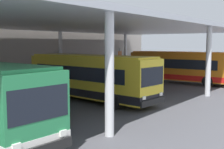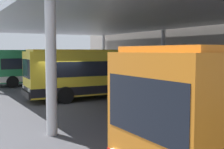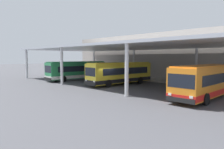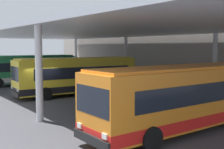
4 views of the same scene
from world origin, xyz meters
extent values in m
plane|color=#47474C|center=(0.00, 0.00, 0.00)|extent=(200.00, 200.00, 0.00)
cube|color=#A39E93|center=(0.00, 11.75, 0.09)|extent=(42.00, 4.50, 0.18)
cube|color=#ADA399|center=(0.00, 15.00, 4.18)|extent=(48.00, 1.60, 8.37)
cube|color=silver|center=(0.00, 5.50, 5.40)|extent=(40.00, 17.00, 0.30)
cylinder|color=silver|center=(-18.50, 13.50, 2.62)|extent=(0.40, 0.40, 5.25)
cylinder|color=silver|center=(-6.17, 13.50, 2.62)|extent=(0.40, 0.40, 5.25)
cylinder|color=silver|center=(6.17, -2.50, 2.62)|extent=(0.40, 0.40, 5.25)
cylinder|color=silver|center=(6.17, 13.50, 2.62)|extent=(0.40, 0.40, 5.25)
cube|color=#28844C|center=(-9.72, 2.52, 1.70)|extent=(3.13, 10.53, 2.70)
cube|color=white|center=(-9.72, 2.52, 0.70)|extent=(3.15, 10.55, 0.50)
cube|color=black|center=(-9.71, 2.67, 2.00)|extent=(3.05, 8.67, 0.90)
cube|color=#2A8B50|center=(-9.72, 2.52, 3.11)|extent=(2.90, 10.11, 0.12)
cylinder|color=black|center=(-10.77, 5.45, 0.50)|extent=(0.34, 1.02, 1.00)
cylinder|color=black|center=(-8.32, 5.30, 0.50)|extent=(0.34, 1.02, 1.00)
cube|color=yellow|center=(-0.46, 3.57, 1.70)|extent=(3.25, 10.55, 2.70)
cube|color=black|center=(-0.46, 3.57, 0.70)|extent=(3.27, 10.58, 0.50)
cube|color=black|center=(-0.44, 3.72, 2.00)|extent=(3.15, 8.69, 0.90)
cube|color=black|center=(-0.83, -1.57, 2.05)|extent=(2.30, 0.29, 1.10)
cube|color=black|center=(-0.84, -1.66, 0.55)|extent=(2.46, 0.34, 0.36)
cube|color=yellow|center=(-0.46, 3.57, 3.11)|extent=(3.02, 10.12, 0.12)
cube|color=yellow|center=(-0.83, -1.54, 2.87)|extent=(1.75, 0.25, 0.28)
cube|color=white|center=(-1.73, -1.58, 0.90)|extent=(0.29, 0.10, 0.20)
cube|color=white|center=(0.06, -1.71, 0.90)|extent=(0.29, 0.10, 0.20)
cylinder|color=black|center=(-1.91, 0.44, 0.50)|extent=(0.35, 1.02, 1.00)
cylinder|color=black|center=(0.53, 0.27, 0.50)|extent=(0.35, 1.02, 1.00)
cylinder|color=black|center=(-1.47, 6.51, 0.50)|extent=(0.35, 1.02, 1.00)
cylinder|color=black|center=(0.97, 6.33, 0.50)|extent=(0.35, 1.02, 1.00)
cube|color=orange|center=(12.10, 2.36, 1.70)|extent=(2.54, 10.41, 2.70)
cube|color=red|center=(12.10, 2.36, 0.70)|extent=(2.56, 10.43, 0.50)
cube|color=black|center=(12.10, 2.51, 2.00)|extent=(2.57, 8.54, 0.90)
cube|color=black|center=(12.12, -2.79, 2.05)|extent=(2.30, 0.13, 1.10)
cube|color=black|center=(12.12, -2.88, 0.55)|extent=(2.45, 0.17, 0.36)
cube|color=orange|center=(12.10, 2.36, 3.11)|extent=(2.34, 9.99, 0.12)
cube|color=yellow|center=(12.12, -2.76, 2.87)|extent=(1.75, 0.13, 0.28)
cube|color=white|center=(11.22, -2.87, 0.90)|extent=(0.28, 0.08, 0.20)
cube|color=white|center=(13.02, -2.87, 0.90)|extent=(0.28, 0.08, 0.20)
cylinder|color=black|center=(10.88, -0.87, 0.50)|extent=(0.28, 1.00, 1.00)
cylinder|color=black|center=(13.33, -0.86, 0.50)|extent=(0.28, 1.00, 1.00)
cylinder|color=black|center=(10.86, 5.22, 0.50)|extent=(0.28, 1.00, 1.00)
camera|label=1|loc=(-16.08, -10.05, 3.95)|focal=47.61mm
camera|label=2|loc=(16.24, -5.95, 3.07)|focal=46.24mm
camera|label=3|loc=(19.88, -17.95, 3.93)|focal=33.25mm
camera|label=4|loc=(21.41, -8.66, 4.09)|focal=46.92mm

